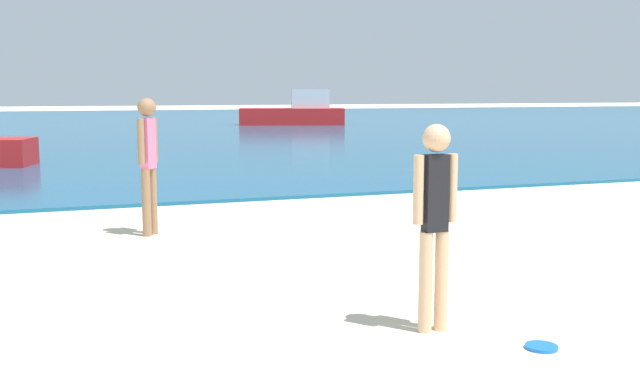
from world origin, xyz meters
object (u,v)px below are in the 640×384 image
Objects in this scene: person_standing at (435,215)px; boat_far at (296,113)px; frisbee at (541,347)px; person_distant at (148,158)px.

person_standing is 0.27× the size of boat_far.
person_standing reaches higher than frisbee.
boat_far is (9.62, 32.47, -0.19)m from person_standing.
frisbee is (0.53, -0.62, -0.87)m from person_standing.
boat_far is (9.09, 33.08, 0.69)m from frisbee.
person_distant reaches higher than frisbee.
person_standing is 0.91× the size of person_distant.
frisbee is 0.13× the size of person_distant.
person_standing is at bearing 130.62° from frisbee.
person_standing is 33.86m from boat_far.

